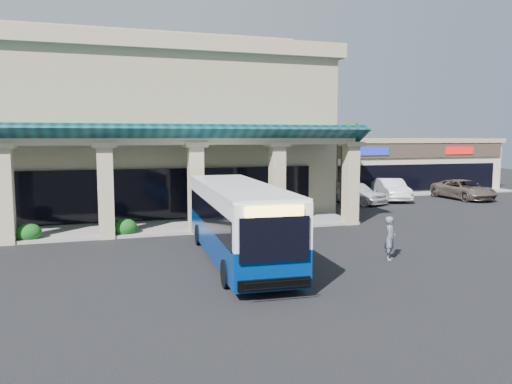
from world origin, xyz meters
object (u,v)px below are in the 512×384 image
object	(u,v)px
transit_bus	(238,222)
car_white	(391,190)
car_gray	(463,190)
pedestrian	(390,238)
car_silver	(355,192)

from	to	relation	value
transit_bus	car_white	distance (m)	22.63
transit_bus	car_white	xyz separation A→B (m)	(16.89, 15.05, -0.70)
transit_bus	car_gray	size ratio (longest dim) A/B	1.96
pedestrian	car_gray	bearing A→B (deg)	-8.64
car_gray	car_white	bearing A→B (deg)	168.68
car_silver	car_white	distance (m)	3.81
car_white	pedestrian	bearing A→B (deg)	-107.91
pedestrian	car_silver	xyz separation A→B (m)	(7.21, 16.00, -0.03)
transit_bus	car_white	size ratio (longest dim) A/B	2.13
pedestrian	car_white	distance (m)	20.10
pedestrian	car_silver	world-z (taller)	pedestrian
transit_bus	pedestrian	world-z (taller)	transit_bus
pedestrian	car_silver	size ratio (longest dim) A/B	0.35
car_white	car_gray	size ratio (longest dim) A/B	0.92
transit_bus	car_silver	world-z (taller)	transit_bus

